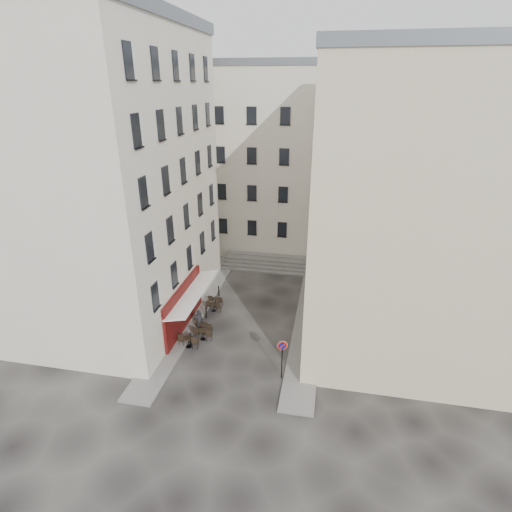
% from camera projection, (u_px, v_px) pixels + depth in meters
% --- Properties ---
extents(ground, '(90.00, 90.00, 0.00)m').
position_uv_depth(ground, '(240.00, 342.00, 27.91)').
color(ground, black).
rests_on(ground, ground).
extents(sidewalk_left, '(2.00, 22.00, 0.12)m').
position_uv_depth(sidewalk_left, '(197.00, 306.00, 32.28)').
color(sidewalk_left, slate).
rests_on(sidewalk_left, ground).
extents(sidewalk_right, '(2.00, 18.00, 0.12)m').
position_uv_depth(sidewalk_right, '(308.00, 324.00, 29.79)').
color(sidewalk_right, slate).
rests_on(sidewalk_right, ground).
extents(building_left, '(12.20, 16.20, 20.60)m').
position_uv_depth(building_left, '(104.00, 180.00, 28.37)').
color(building_left, beige).
rests_on(building_left, ground).
extents(building_right, '(12.20, 14.20, 18.60)m').
position_uv_depth(building_right, '(410.00, 208.00, 25.50)').
color(building_right, beige).
rests_on(building_right, ground).
extents(building_back, '(18.20, 10.20, 18.60)m').
position_uv_depth(building_back, '(271.00, 160.00, 41.49)').
color(building_back, beige).
rests_on(building_back, ground).
extents(cafe_storefront, '(1.74, 7.30, 3.50)m').
position_uv_depth(cafe_storefront, '(185.00, 305.00, 28.83)').
color(cafe_storefront, '#490A0B').
rests_on(cafe_storefront, ground).
extents(stone_steps, '(9.00, 3.15, 0.80)m').
position_uv_depth(stone_steps, '(269.00, 263.00, 39.07)').
color(stone_steps, slate).
rests_on(stone_steps, ground).
extents(bollard_near, '(0.12, 0.12, 0.98)m').
position_uv_depth(bollard_near, '(191.00, 338.00, 27.38)').
color(bollard_near, black).
rests_on(bollard_near, ground).
extents(bollard_mid, '(0.12, 0.12, 0.98)m').
position_uv_depth(bollard_mid, '(206.00, 312.00, 30.53)').
color(bollard_mid, black).
rests_on(bollard_mid, ground).
extents(bollard_far, '(0.12, 0.12, 0.98)m').
position_uv_depth(bollard_far, '(219.00, 291.00, 33.68)').
color(bollard_far, black).
rests_on(bollard_far, ground).
extents(no_parking_sign, '(0.59, 0.21, 2.69)m').
position_uv_depth(no_parking_sign, '(282.00, 352.00, 23.71)').
color(no_parking_sign, black).
rests_on(no_parking_sign, ground).
extents(bistro_table_a, '(1.41, 0.66, 0.99)m').
position_uv_depth(bistro_table_a, '(189.00, 341.00, 27.14)').
color(bistro_table_a, black).
rests_on(bistro_table_a, ground).
extents(bistro_table_b, '(1.36, 0.64, 0.96)m').
position_uv_depth(bistro_table_b, '(203.00, 334.00, 27.96)').
color(bistro_table_b, black).
rests_on(bistro_table_b, ground).
extents(bistro_table_c, '(1.17, 0.55, 0.82)m').
position_uv_depth(bistro_table_c, '(205.00, 327.00, 28.82)').
color(bistro_table_c, black).
rests_on(bistro_table_c, ground).
extents(bistro_table_d, '(1.22, 0.57, 0.86)m').
position_uv_depth(bistro_table_d, '(214.00, 306.00, 31.49)').
color(bistro_table_d, black).
rests_on(bistro_table_d, ground).
extents(bistro_table_e, '(1.19, 0.56, 0.84)m').
position_uv_depth(bistro_table_e, '(216.00, 301.00, 32.33)').
color(bistro_table_e, black).
rests_on(bistro_table_e, ground).
extents(pedestrian, '(0.77, 0.75, 1.77)m').
position_uv_depth(pedestrian, '(199.00, 321.00, 28.74)').
color(pedestrian, black).
rests_on(pedestrian, ground).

